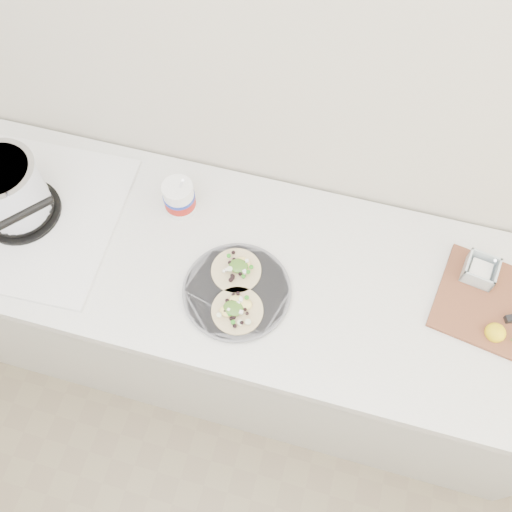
% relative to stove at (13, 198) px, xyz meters
% --- Properties ---
extents(counter, '(2.44, 0.66, 0.90)m').
position_rel_stove_xyz_m(counter, '(0.59, 0.03, -0.54)').
color(counter, beige).
rests_on(counter, ground).
extents(stove, '(0.62, 0.57, 0.28)m').
position_rel_stove_xyz_m(stove, '(0.00, 0.00, 0.00)').
color(stove, silver).
rests_on(stove, counter).
extents(taco_plate, '(0.32, 0.32, 0.04)m').
position_rel_stove_xyz_m(taco_plate, '(0.72, -0.08, -0.08)').
color(taco_plate, slate).
rests_on(taco_plate, counter).
extents(tub, '(0.10, 0.10, 0.22)m').
position_rel_stove_xyz_m(tub, '(0.47, 0.15, -0.03)').
color(tub, white).
rests_on(tub, counter).
extents(cutboard, '(0.46, 0.35, 0.07)m').
position_rel_stove_xyz_m(cutboard, '(1.48, 0.08, -0.08)').
color(cutboard, brown).
rests_on(cutboard, counter).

